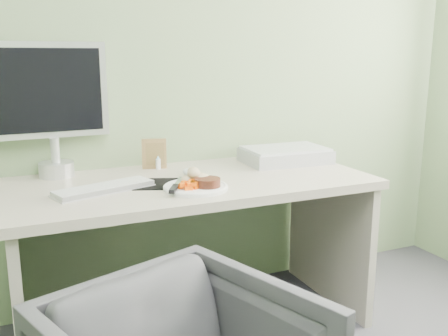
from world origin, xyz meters
name	(u,v)px	position (x,y,z in m)	size (l,w,h in m)	color
wall_back	(164,39)	(0.00, 2.00, 1.35)	(3.50, 3.50, 0.00)	#71855D
desk	(192,218)	(0.00, 1.62, 0.55)	(1.60, 0.75, 0.73)	#B6AA98
plate	(196,188)	(-0.04, 1.45, 0.74)	(0.27, 0.27, 0.01)	white
steak	(207,182)	(0.00, 1.43, 0.76)	(0.11, 0.11, 0.03)	black
potato_pile	(198,175)	(-0.01, 1.51, 0.78)	(0.12, 0.09, 0.07)	#A48150
carrot_heap	(187,183)	(-0.09, 1.43, 0.77)	(0.07, 0.06, 0.05)	#FE5705
steak_knife	(175,187)	(-0.14, 1.44, 0.76)	(0.14, 0.23, 0.02)	silver
mousepad	(151,184)	(-0.19, 1.61, 0.73)	(0.23, 0.20, 0.00)	black
keyboard	(104,188)	(-0.40, 1.57, 0.75)	(0.41, 0.12, 0.02)	white
computer_mouse	(190,173)	(0.01, 1.68, 0.75)	(0.06, 0.10, 0.03)	white
photo_frame	(154,154)	(-0.09, 1.90, 0.80)	(0.12, 0.01, 0.15)	#9A7648
eyedrop_bottle	(158,163)	(-0.08, 1.88, 0.76)	(0.02, 0.02, 0.07)	white
scanner	(285,156)	(0.57, 1.77, 0.76)	(0.43, 0.29, 0.07)	#A9ABB0
monitor	(51,102)	(-0.55, 1.94, 1.07)	(0.50, 0.16, 0.60)	silver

